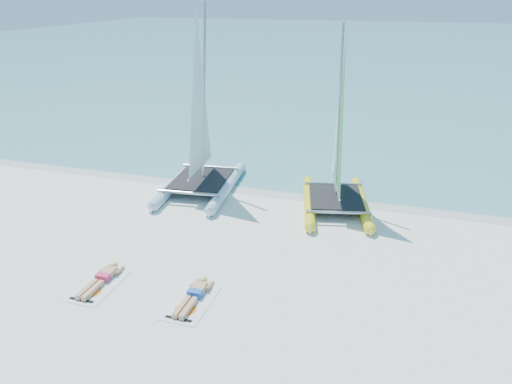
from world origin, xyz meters
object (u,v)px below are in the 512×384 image
at_px(catamaran_blue, 200,136).
at_px(catamaran_yellow, 338,149).
at_px(towel_a, 98,285).
at_px(towel_b, 191,302).
at_px(sunbather_a, 102,278).
at_px(sunbather_b, 194,294).

distance_m(catamaran_blue, catamaran_yellow, 5.27).
distance_m(towel_a, towel_b, 2.72).
bearing_deg(towel_a, catamaran_yellow, 55.59).
bearing_deg(sunbather_a, towel_b, -3.62).
height_order(catamaran_blue, towel_b, catamaran_blue).
bearing_deg(towel_b, catamaran_yellow, 71.91).
xyz_separation_m(catamaran_blue, sunbather_b, (2.80, -7.15, -2.04)).
distance_m(sunbather_a, towel_b, 2.73).
xyz_separation_m(catamaran_yellow, sunbather_b, (-2.47, -7.36, -1.95)).
xyz_separation_m(catamaran_yellow, sunbather_a, (-5.19, -7.38, -1.95)).
bearing_deg(sunbather_a, catamaran_blue, 90.66).
height_order(catamaran_yellow, towel_a, catamaran_yellow).
bearing_deg(catamaran_blue, towel_b, -74.99).
distance_m(catamaran_blue, sunbather_a, 7.46).
xyz_separation_m(catamaran_blue, sunbather_a, (0.08, -7.17, -2.04)).
xyz_separation_m(catamaran_yellow, towel_b, (-2.47, -7.55, -2.06)).
distance_m(towel_a, sunbather_a, 0.22).
bearing_deg(towel_a, sunbather_a, 90.00).
xyz_separation_m(towel_a, sunbather_a, (0.00, 0.19, 0.11)).
xyz_separation_m(catamaran_blue, towel_a, (0.08, -7.36, -2.15)).
bearing_deg(catamaran_yellow, towel_a, -137.21).
relative_size(catamaran_blue, towel_a, 3.92).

